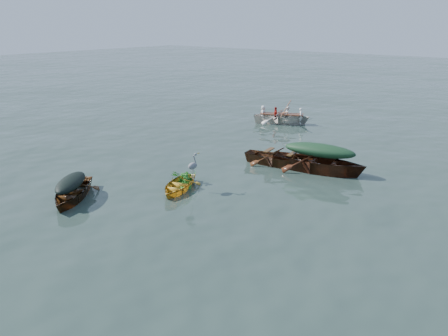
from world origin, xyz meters
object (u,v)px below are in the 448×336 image
Objects in this scene: green_tarp_boat at (318,172)px; dark_covered_boat at (73,199)px; yellow_dinghy at (178,190)px; open_wooden_boat at (280,166)px; heron at (193,169)px; rowed_boat at (281,124)px.

dark_covered_boat is at bearing 135.76° from green_tarp_boat.
yellow_dinghy is 4.78m from open_wooden_boat.
yellow_dinghy is at bearing -174.81° from heron.
green_tarp_boat is at bearing 40.63° from heron.
dark_covered_boat is at bearing 146.55° from open_wooden_boat.
dark_covered_boat is 14.17m from rowed_boat.
dark_covered_boat is 4.16m from heron.
green_tarp_boat is 1.19× the size of open_wooden_boat.
green_tarp_boat is 5.56× the size of heron.
green_tarp_boat is (2.99, 4.86, 0.00)m from yellow_dinghy.
dark_covered_boat is 3.88× the size of heron.
open_wooden_boat reaches higher than dark_covered_boat.
heron is at bearing 160.66° from open_wooden_boat.
yellow_dinghy is at bearing 155.43° from open_wooden_boat.
rowed_boat is at bearing 30.82° from green_tarp_boat.
heron is at bearing 141.37° from green_tarp_boat.
green_tarp_boat is 8.58m from rowed_boat.
open_wooden_boat is at bearing 52.00° from yellow_dinghy.
rowed_boat is (-0.46, 14.16, 0.00)m from dark_covered_boat.
heron reaches higher than yellow_dinghy.
open_wooden_boat is at bearing -176.77° from rowed_boat.
heron is (3.15, -11.08, 0.81)m from rowed_boat.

